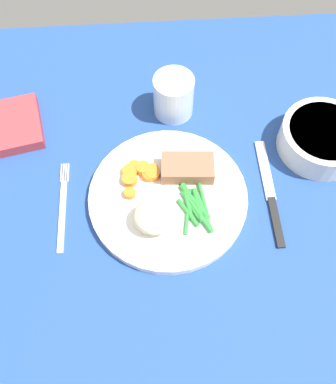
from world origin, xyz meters
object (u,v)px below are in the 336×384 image
Objects in this scene: meat_portion at (188,168)px; knife at (270,194)px; dinner_plate at (168,197)px; fork at (63,206)px; napkin at (8,127)px; water_glass at (173,98)px; salad_bowl at (322,138)px.

knife is at bearing -17.88° from meat_portion.
dinner_plate reaches higher than fork.
meat_portion is 0.43× the size of knife.
fork is at bearing -168.23° from meat_portion.
meat_portion reaches higher than napkin.
water_glass is (19.95, 19.33, 3.22)cm from fork.
knife is (13.80, -4.45, -2.73)cm from meat_portion.
water_glass is (2.30, 19.07, 2.62)cm from dinner_plate.
knife is 24.74cm from water_glass.
salad_bowl is (10.35, 9.17, 2.63)cm from knife.
salad_bowl is at bearing 38.56° from knife.
water_glass is at bearing 124.89° from knife.
meat_portion reaches higher than knife.
knife is at bearing -2.90° from fork.
salad_bowl reaches higher than dinner_plate.
fork is at bearing -168.60° from salad_bowl.
water_glass is at bearing 41.24° from fork.
knife is 1.75× the size of napkin.
meat_portion is at bearing 159.13° from knife.
water_glass reaches higher than dinner_plate.
fork is 27.97cm from water_glass.
napkin reaches higher than fork.
dinner_plate is at bearing -30.17° from napkin.
dinner_plate reaches higher than knife.
water_glass is 27.38cm from salad_bowl.
water_glass reaches higher than napkin.
water_glass is 0.55× the size of salad_bowl.
knife is 14.08cm from salad_bowl.
water_glass is (-1.27, 14.91, 0.48)cm from meat_portion.
napkin is (-10.60, 16.68, 0.90)cm from fork.
meat_portion reaches higher than fork.
dinner_plate is at bearing -130.60° from meat_portion.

